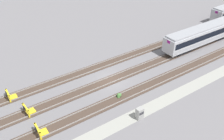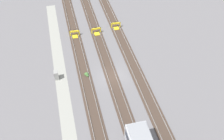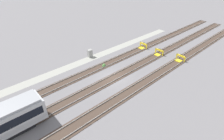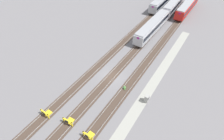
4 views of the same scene
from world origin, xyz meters
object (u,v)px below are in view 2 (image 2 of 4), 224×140
(electrical_cabinet, at_px, (56,75))
(weed_clump, at_px, (87,74))
(bumper_stop_nearest_track, at_px, (75,34))
(bumper_stop_middle_track, at_px, (116,26))
(bumper_stop_near_inner_track, at_px, (96,31))

(electrical_cabinet, height_order, weed_clump, electrical_cabinet)
(bumper_stop_nearest_track, xyz_separation_m, weed_clump, (11.93, 0.36, -0.27))
(bumper_stop_nearest_track, xyz_separation_m, bumper_stop_middle_track, (-0.88, 8.84, 0.00))
(bumper_stop_middle_track, bearing_deg, bumper_stop_near_inner_track, -77.09)
(bumper_stop_near_inner_track, bearing_deg, bumper_stop_nearest_track, -91.64)
(weed_clump, bearing_deg, electrical_cabinet, -95.03)
(bumper_stop_nearest_track, distance_m, electrical_cabinet, 12.39)
(bumper_stop_middle_track, bearing_deg, weed_clump, -33.49)
(bumper_stop_nearest_track, relative_size, electrical_cabinet, 1.26)
(bumper_stop_middle_track, bearing_deg, bumper_stop_nearest_track, -84.31)
(bumper_stop_middle_track, xyz_separation_m, electrical_cabinet, (12.36, -13.48, 0.29))
(bumper_stop_middle_track, xyz_separation_m, weed_clump, (12.81, -8.47, -0.27))
(bumper_stop_near_inner_track, relative_size, electrical_cabinet, 1.26)
(bumper_stop_near_inner_track, height_order, weed_clump, bumper_stop_near_inner_track)
(bumper_stop_near_inner_track, bearing_deg, weed_clump, -19.05)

